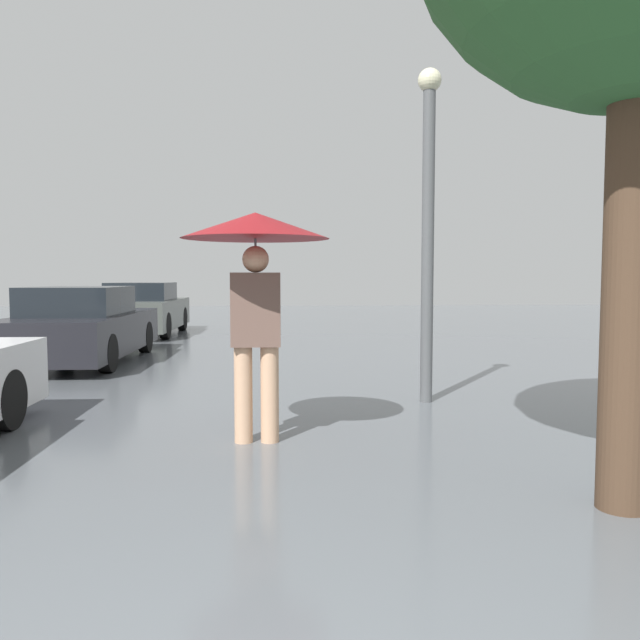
{
  "coord_description": "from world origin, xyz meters",
  "views": [
    {
      "loc": [
        0.21,
        -0.92,
        1.42
      ],
      "look_at": [
        0.53,
        4.39,
        1.05
      ],
      "focal_mm": 35.0,
      "sensor_mm": 36.0,
      "label": 1
    }
  ],
  "objects_px": {
    "pedestrian": "(256,253)",
    "street_lamp": "(428,212)",
    "parked_car_farthest": "(143,310)",
    "parked_car_middle": "(82,327)"
  },
  "relations": [
    {
      "from": "pedestrian",
      "to": "parked_car_farthest",
      "type": "relative_size",
      "value": 0.5
    },
    {
      "from": "pedestrian",
      "to": "parked_car_middle",
      "type": "height_order",
      "value": "pedestrian"
    },
    {
      "from": "pedestrian",
      "to": "street_lamp",
      "type": "relative_size",
      "value": 0.53
    },
    {
      "from": "parked_car_farthest",
      "to": "street_lamp",
      "type": "height_order",
      "value": "street_lamp"
    },
    {
      "from": "parked_car_farthest",
      "to": "street_lamp",
      "type": "xyz_separation_m",
      "value": [
        5.06,
        -8.62,
        1.53
      ]
    },
    {
      "from": "pedestrian",
      "to": "parked_car_middle",
      "type": "distance_m",
      "value": 6.22
    },
    {
      "from": "pedestrian",
      "to": "parked_car_farthest",
      "type": "bearing_deg",
      "value": 107.38
    },
    {
      "from": "pedestrian",
      "to": "parked_car_middle",
      "type": "xyz_separation_m",
      "value": [
        -3.12,
        5.28,
        -1.04
      ]
    },
    {
      "from": "pedestrian",
      "to": "parked_car_farthest",
      "type": "height_order",
      "value": "pedestrian"
    },
    {
      "from": "pedestrian",
      "to": "street_lamp",
      "type": "height_order",
      "value": "street_lamp"
    }
  ]
}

